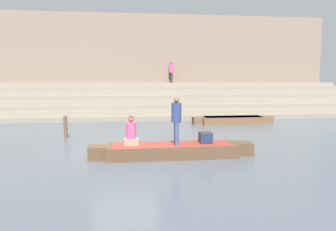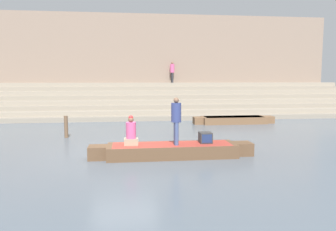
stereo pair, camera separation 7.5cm
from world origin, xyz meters
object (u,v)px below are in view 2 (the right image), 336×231
at_px(person_standing, 176,118).
at_px(person_on_steps, 172,71).
at_px(rowboat_main, 172,150).
at_px(mooring_post, 66,127).
at_px(person_rowing, 131,133).
at_px(tv_set, 205,138).
at_px(moored_boat_shore, 234,120).

distance_m(person_standing, person_on_steps, 15.70).
distance_m(rowboat_main, mooring_post, 6.30).
distance_m(person_rowing, tv_set, 2.72).
bearing_deg(person_on_steps, rowboat_main, -107.85).
relative_size(person_standing, tv_set, 3.48).
distance_m(person_rowing, person_on_steps, 15.91).
distance_m(tv_set, moored_boat_shore, 8.97).
distance_m(moored_boat_shore, person_on_steps, 8.34).
bearing_deg(person_on_steps, person_rowing, -113.15).
xyz_separation_m(person_rowing, person_on_steps, (3.54, 15.30, 2.56)).
height_order(rowboat_main, moored_boat_shore, rowboat_main).
distance_m(rowboat_main, person_standing, 1.19).
distance_m(rowboat_main, person_on_steps, 15.80).
bearing_deg(person_rowing, mooring_post, 131.90).
relative_size(moored_boat_shore, person_on_steps, 2.99).
relative_size(tv_set, moored_boat_shore, 0.09).
relative_size(rowboat_main, mooring_post, 5.64).
bearing_deg(person_on_steps, tv_set, -103.25).
relative_size(person_rowing, moored_boat_shore, 0.21).
xyz_separation_m(tv_set, person_on_steps, (0.84, 15.24, 2.78)).
distance_m(person_standing, tv_set, 1.37).
xyz_separation_m(moored_boat_shore, mooring_post, (-9.50, -3.81, 0.29)).
height_order(rowboat_main, person_on_steps, person_on_steps).
bearing_deg(person_standing, person_rowing, 166.92).
xyz_separation_m(person_standing, moored_boat_shore, (4.88, 8.33, -1.20)).
height_order(rowboat_main, mooring_post, mooring_post).
relative_size(tv_set, mooring_post, 0.46).
xyz_separation_m(person_standing, person_rowing, (-1.59, 0.15, -0.55)).
xyz_separation_m(person_rowing, mooring_post, (-3.03, 4.37, -0.36)).
bearing_deg(person_standing, moored_boat_shore, 51.82).
height_order(rowboat_main, tv_set, tv_set).
xyz_separation_m(person_standing, person_on_steps, (1.95, 15.44, 2.01)).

